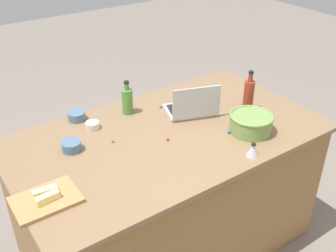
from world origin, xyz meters
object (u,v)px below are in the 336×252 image
(bottle_soy, at_px, (249,95))
(ramekin_wide, at_px, (93,125))
(bottle_olive, at_px, (127,100))
(cutting_board, at_px, (46,200))
(laptop, at_px, (192,108))
(butter_stick_left, at_px, (45,192))
(mixing_bowl_large, at_px, (251,123))
(ramekin_small, at_px, (77,116))
(ramekin_medium, at_px, (72,146))
(kitchen_timer, at_px, (253,150))
(butter_stick_right, at_px, (48,198))

(bottle_soy, xyz_separation_m, ramekin_wide, (0.92, -0.36, -0.09))
(bottle_olive, xyz_separation_m, cutting_board, (0.73, 0.52, -0.08))
(laptop, xyz_separation_m, butter_stick_left, (1.04, 0.25, -0.01))
(mixing_bowl_large, height_order, ramekin_small, mixing_bowl_large)
(bottle_soy, xyz_separation_m, cutting_board, (1.38, 0.11, -0.10))
(ramekin_small, distance_m, ramekin_medium, 0.34)
(butter_stick_left, bearing_deg, laptop, -166.59)
(butter_stick_left, distance_m, kitchen_timer, 1.07)
(butter_stick_right, bearing_deg, ramekin_wide, -132.66)
(bottle_olive, bearing_deg, butter_stick_left, 34.56)
(bottle_soy, relative_size, butter_stick_right, 2.46)
(butter_stick_right, xyz_separation_m, kitchen_timer, (-1.03, 0.25, -0.00))
(mixing_bowl_large, xyz_separation_m, ramekin_medium, (0.94, -0.41, -0.03))
(butter_stick_left, distance_m, butter_stick_right, 0.05)
(laptop, bearing_deg, ramekin_medium, -3.69)
(ramekin_medium, bearing_deg, butter_stick_left, 49.50)
(cutting_board, xyz_separation_m, butter_stick_left, (-0.01, -0.02, 0.03))
(ramekin_wide, bearing_deg, bottle_olive, -169.87)
(cutting_board, bearing_deg, butter_stick_left, -110.34)
(bottle_olive, relative_size, ramekin_medium, 2.05)
(ramekin_small, xyz_separation_m, ramekin_medium, (0.16, 0.30, 0.00))
(bottle_olive, relative_size, kitchen_timer, 2.84)
(butter_stick_left, relative_size, butter_stick_right, 1.00)
(laptop, height_order, mixing_bowl_large, laptop)
(bottle_olive, distance_m, ramekin_wide, 0.28)
(ramekin_small, relative_size, ramekin_medium, 0.99)
(kitchen_timer, bearing_deg, mixing_bowl_large, -131.95)
(bottle_soy, distance_m, cutting_board, 1.38)
(laptop, height_order, ramekin_medium, laptop)
(cutting_board, relative_size, butter_stick_left, 2.69)
(mixing_bowl_large, height_order, bottle_soy, bottle_soy)
(mixing_bowl_large, bearing_deg, bottle_soy, -130.55)
(bottle_olive, bearing_deg, laptop, 142.82)
(bottle_soy, relative_size, ramekin_small, 2.57)
(mixing_bowl_large, relative_size, cutting_board, 0.86)
(kitchen_timer, bearing_deg, bottle_soy, -131.23)
(ramekin_small, bearing_deg, ramekin_wide, 103.35)
(mixing_bowl_large, relative_size, ramekin_wide, 3.11)
(ramekin_medium, bearing_deg, laptop, 176.31)
(bottle_soy, bearing_deg, ramekin_wide, -21.37)
(laptop, height_order, butter_stick_right, laptop)
(bottle_olive, bearing_deg, kitchen_timer, 111.35)
(mixing_bowl_large, bearing_deg, cutting_board, -4.26)
(bottle_soy, relative_size, ramekin_medium, 2.53)
(ramekin_small, xyz_separation_m, ramekin_wide, (-0.04, 0.15, -0.01))
(bottle_olive, distance_m, ramekin_medium, 0.51)
(bottle_olive, bearing_deg, ramekin_medium, 22.90)
(butter_stick_left, xyz_separation_m, ramekin_small, (-0.41, -0.60, -0.01))
(cutting_board, xyz_separation_m, ramekin_small, (-0.42, -0.62, 0.02))
(bottle_soy, height_order, bottle_olive, bottle_soy)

